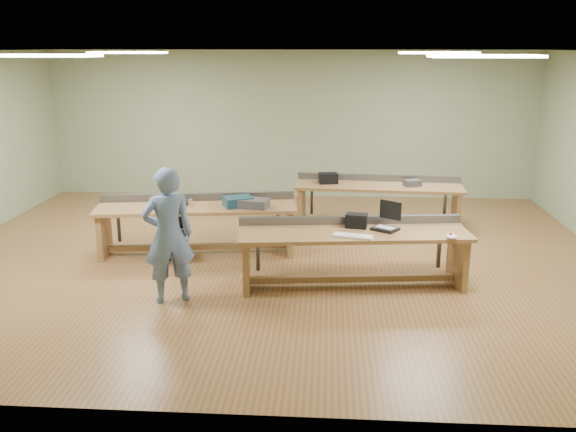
% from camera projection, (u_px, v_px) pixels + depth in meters
% --- Properties ---
extents(floor, '(10.00, 10.00, 0.00)m').
position_uv_depth(floor, '(273.00, 259.00, 9.13)').
color(floor, brown).
rests_on(floor, ground).
extents(ceiling, '(10.00, 10.00, 0.00)m').
position_uv_depth(ceiling, '(272.00, 52.00, 8.31)').
color(ceiling, silver).
rests_on(ceiling, wall_back).
extents(wall_back, '(10.00, 0.04, 3.00)m').
position_uv_depth(wall_back, '(290.00, 125.00, 12.56)').
color(wall_back, gray).
rests_on(wall_back, floor).
extents(wall_front, '(10.00, 0.04, 3.00)m').
position_uv_depth(wall_front, '(228.00, 251.00, 4.88)').
color(wall_front, gray).
rests_on(wall_front, floor).
extents(fluor_panels, '(6.20, 3.50, 0.03)m').
position_uv_depth(fluor_panels, '(272.00, 54.00, 8.32)').
color(fluor_panels, white).
rests_on(fluor_panels, ceiling).
extents(workbench_front, '(3.08, 1.13, 0.86)m').
position_uv_depth(workbench_front, '(353.00, 245.00, 8.01)').
color(workbench_front, olive).
rests_on(workbench_front, floor).
extents(workbench_mid, '(3.08, 1.20, 0.86)m').
position_uv_depth(workbench_mid, '(197.00, 217.00, 9.27)').
color(workbench_mid, olive).
rests_on(workbench_mid, floor).
extents(workbench_back, '(2.92, 0.94, 0.86)m').
position_uv_depth(workbench_back, '(378.00, 195.00, 10.63)').
color(workbench_back, olive).
rests_on(workbench_back, floor).
extents(person, '(0.73, 0.62, 1.70)m').
position_uv_depth(person, '(168.00, 236.00, 7.42)').
color(person, '#6483A4').
rests_on(person, floor).
extents(laptop_base, '(0.40, 0.39, 0.03)m').
position_uv_depth(laptop_base, '(385.00, 229.00, 7.97)').
color(laptop_base, black).
rests_on(laptop_base, workbench_front).
extents(laptop_screen, '(0.27, 0.19, 0.25)m').
position_uv_depth(laptop_screen, '(391.00, 210.00, 8.01)').
color(laptop_screen, black).
rests_on(laptop_screen, laptop_base).
extents(keyboard, '(0.52, 0.29, 0.03)m').
position_uv_depth(keyboard, '(353.00, 236.00, 7.68)').
color(keyboard, silver).
rests_on(keyboard, workbench_front).
extents(trackball_mouse, '(0.18, 0.20, 0.07)m').
position_uv_depth(trackball_mouse, '(451.00, 236.00, 7.61)').
color(trackball_mouse, white).
rests_on(trackball_mouse, workbench_front).
extents(camera_bag, '(0.30, 0.22, 0.19)m').
position_uv_depth(camera_bag, '(356.00, 221.00, 8.07)').
color(camera_bag, black).
rests_on(camera_bag, workbench_front).
extents(task_chair, '(0.52, 0.52, 0.81)m').
position_uv_depth(task_chair, '(173.00, 243.00, 8.93)').
color(task_chair, black).
rests_on(task_chair, floor).
extents(parts_bin_teal, '(0.50, 0.45, 0.14)m').
position_uv_depth(parts_bin_teal, '(238.00, 201.00, 9.15)').
color(parts_bin_teal, '#143342').
rests_on(parts_bin_teal, workbench_mid).
extents(parts_bin_grey, '(0.52, 0.39, 0.13)m').
position_uv_depth(parts_bin_grey, '(252.00, 203.00, 9.08)').
color(parts_bin_grey, '#373739').
rests_on(parts_bin_grey, workbench_mid).
extents(mug, '(0.13, 0.13, 0.09)m').
position_uv_depth(mug, '(187.00, 202.00, 9.25)').
color(mug, '#373739').
rests_on(mug, workbench_mid).
extents(drinks_can, '(0.08, 0.08, 0.11)m').
position_uv_depth(drinks_can, '(190.00, 203.00, 9.15)').
color(drinks_can, silver).
rests_on(drinks_can, workbench_mid).
extents(storage_box_back, '(0.35, 0.28, 0.18)m').
position_uv_depth(storage_box_back, '(328.00, 178.00, 10.66)').
color(storage_box_back, black).
rests_on(storage_box_back, workbench_back).
extents(tray_back, '(0.32, 0.28, 0.11)m').
position_uv_depth(tray_back, '(412.00, 183.00, 10.46)').
color(tray_back, '#373739').
rests_on(tray_back, workbench_back).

